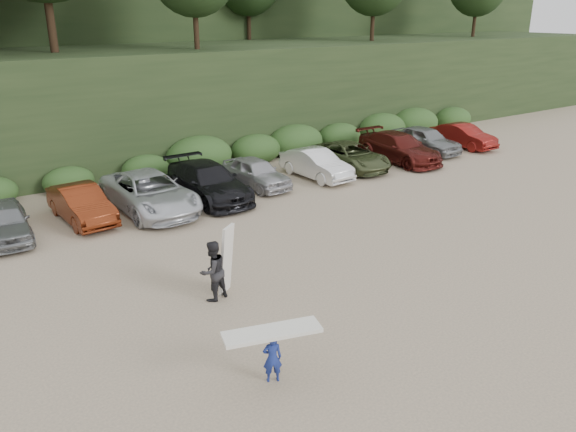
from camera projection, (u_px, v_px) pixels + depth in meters
ground at (366, 273)px, 18.26m from camera, size 120.00×120.00×0.00m
parked_cars at (164, 189)px, 24.30m from camera, size 39.70×6.43×1.63m
child_surfer at (272, 347)px, 12.68m from camera, size 2.32×1.21×1.34m
adult_surfer at (214, 270)px, 16.37m from camera, size 1.40×0.90×2.17m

